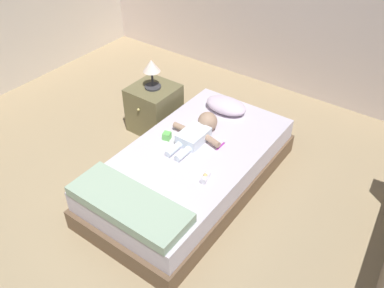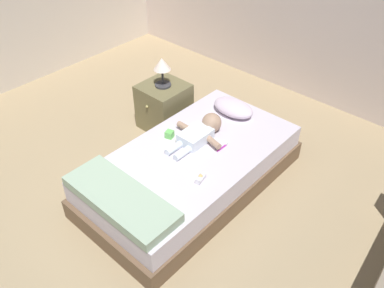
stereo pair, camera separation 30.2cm
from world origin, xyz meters
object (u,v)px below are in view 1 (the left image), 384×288
at_px(bed, 192,170).
at_px(toy_block, 167,136).
at_px(pillow, 226,105).
at_px(toothbrush, 221,145).
at_px(nightstand, 154,108).
at_px(baby_bottle, 205,177).
at_px(lamp, 152,69).
at_px(baby, 198,131).

height_order(bed, toy_block, toy_block).
xyz_separation_m(pillow, toothbrush, (0.27, -0.51, -0.06)).
bearing_deg(pillow, nightstand, -163.79).
bearing_deg(nightstand, baby_bottle, -32.04).
relative_size(bed, lamp, 6.47).
distance_m(pillow, baby_bottle, 1.05).
distance_m(toothbrush, lamp, 1.14).
relative_size(pillow, baby_bottle, 3.55).
distance_m(pillow, lamp, 0.85).
bearing_deg(toy_block, bed, -5.07).
relative_size(pillow, nightstand, 0.84).
bearing_deg(baby_bottle, baby, 130.82).
bearing_deg(pillow, toy_block, -105.34).
distance_m(bed, baby, 0.36).
relative_size(bed, nightstand, 3.99).
xyz_separation_m(bed, nightstand, (-0.89, 0.52, 0.06)).
distance_m(nightstand, lamp, 0.49).
xyz_separation_m(bed, pillow, (-0.11, 0.75, 0.28)).
relative_size(baby, toy_block, 7.58).
height_order(bed, pillow, pillow).
bearing_deg(lamp, baby, -20.60).
bearing_deg(toy_block, baby, 40.52).
distance_m(baby, lamp, 0.90).
bearing_deg(toothbrush, toy_block, -155.85).
relative_size(pillow, lamp, 1.37).
height_order(toothbrush, nightstand, nightstand).
distance_m(nightstand, toy_block, 0.78).
xyz_separation_m(bed, baby, (-0.09, 0.22, 0.28)).
bearing_deg(lamp, pillow, 16.20).
relative_size(baby, toothbrush, 4.56).
bearing_deg(baby_bottle, toy_block, 157.74).
relative_size(toothbrush, baby_bottle, 1.14).
bearing_deg(toy_block, nightstand, 139.61).
height_order(pillow, baby_bottle, pillow).
height_order(bed, toothbrush, toothbrush).
distance_m(baby, toy_block, 0.30).
xyz_separation_m(pillow, toy_block, (-0.20, -0.72, -0.03)).
distance_m(pillow, nightstand, 0.84).
xyz_separation_m(bed, baby_bottle, (0.29, -0.22, 0.24)).
bearing_deg(baby_bottle, toothbrush, 106.07).
bearing_deg(bed, toothbrush, 55.94).
relative_size(pillow, baby, 0.68).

